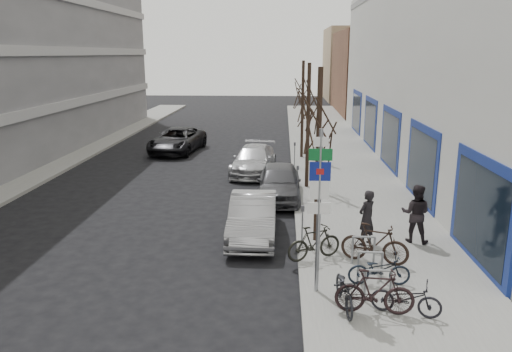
# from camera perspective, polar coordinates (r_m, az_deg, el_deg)

# --- Properties ---
(ground) EXTENTS (120.00, 120.00, 0.00)m
(ground) POSITION_cam_1_polar(r_m,az_deg,el_deg) (12.92, -4.10, -13.25)
(ground) COLOR black
(ground) RESTS_ON ground
(sidewalk_east) EXTENTS (5.00, 70.00, 0.15)m
(sidewalk_east) POSITION_cam_1_polar(r_m,az_deg,el_deg) (22.38, 10.65, -1.42)
(sidewalk_east) COLOR slate
(sidewalk_east) RESTS_ON ground
(sidewalk_west) EXTENTS (3.00, 70.00, 0.15)m
(sidewalk_west) POSITION_cam_1_polar(r_m,az_deg,el_deg) (25.47, -26.45, -0.80)
(sidewalk_west) COLOR slate
(sidewalk_west) RESTS_ON ground
(brick_building_far) EXTENTS (12.00, 14.00, 8.00)m
(brick_building_far) POSITION_cam_1_polar(r_m,az_deg,el_deg) (52.71, 15.99, 11.30)
(brick_building_far) COLOR brown
(brick_building_far) RESTS_ON ground
(tan_building_far) EXTENTS (13.00, 12.00, 9.00)m
(tan_building_far) POSITION_cam_1_polar(r_m,az_deg,el_deg) (67.49, 13.64, 12.31)
(tan_building_far) COLOR #937A5B
(tan_building_far) RESTS_ON ground
(highway_sign_pole) EXTENTS (0.55, 0.10, 4.20)m
(highway_sign_pole) POSITION_cam_1_polar(r_m,az_deg,el_deg) (11.93, 7.22, -2.93)
(highway_sign_pole) COLOR gray
(highway_sign_pole) RESTS_ON ground
(bike_rack) EXTENTS (0.66, 2.26, 0.83)m
(bike_rack) POSITION_cam_1_polar(r_m,az_deg,el_deg) (13.29, 12.91, -9.65)
(bike_rack) COLOR gray
(bike_rack) RESTS_ON sidewalk_east
(tree_near) EXTENTS (1.80, 1.80, 5.50)m
(tree_near) POSITION_cam_1_polar(r_m,az_deg,el_deg) (15.05, 7.25, 6.97)
(tree_near) COLOR black
(tree_near) RESTS_ON ground
(tree_mid) EXTENTS (1.80, 1.80, 5.50)m
(tree_mid) POSITION_cam_1_polar(r_m,az_deg,el_deg) (21.51, 6.04, 9.04)
(tree_mid) COLOR black
(tree_mid) RESTS_ON ground
(tree_far) EXTENTS (1.80, 1.80, 5.50)m
(tree_far) POSITION_cam_1_polar(r_m,az_deg,el_deg) (27.98, 5.39, 10.16)
(tree_far) COLOR black
(tree_far) RESTS_ON ground
(meter_front) EXTENTS (0.10, 0.08, 1.27)m
(meter_front) POSITION_cam_1_polar(r_m,az_deg,el_deg) (15.25, 5.33, -5.20)
(meter_front) COLOR gray
(meter_front) RESTS_ON sidewalk_east
(meter_mid) EXTENTS (0.10, 0.08, 1.27)m
(meter_mid) POSITION_cam_1_polar(r_m,az_deg,el_deg) (20.53, 4.77, -0.19)
(meter_mid) COLOR gray
(meter_mid) RESTS_ON sidewalk_east
(meter_back) EXTENTS (0.10, 0.08, 1.27)m
(meter_back) POSITION_cam_1_polar(r_m,az_deg,el_deg) (25.90, 4.44, 2.77)
(meter_back) COLOR gray
(meter_back) RESTS_ON sidewalk_east
(bike_near_left) EXTENTS (0.67, 1.73, 1.03)m
(bike_near_left) POSITION_cam_1_polar(r_m,az_deg,el_deg) (11.90, 10.13, -12.38)
(bike_near_left) COLOR black
(bike_near_left) RESTS_ON sidewalk_east
(bike_near_right) EXTENTS (1.83, 0.68, 1.09)m
(bike_near_right) POSITION_cam_1_polar(r_m,az_deg,el_deg) (11.77, 13.42, -12.70)
(bike_near_right) COLOR black
(bike_near_right) RESTS_ON sidewalk_east
(bike_mid_curb) EXTENTS (1.58, 0.51, 0.96)m
(bike_mid_curb) POSITION_cam_1_polar(r_m,az_deg,el_deg) (13.18, 13.91, -10.06)
(bike_mid_curb) COLOR black
(bike_mid_curb) RESTS_ON sidewalk_east
(bike_mid_inner) EXTENTS (1.75, 1.20, 1.03)m
(bike_mid_inner) POSITION_cam_1_polar(r_m,az_deg,el_deg) (14.37, 6.67, -7.52)
(bike_mid_inner) COLOR black
(bike_mid_inner) RESTS_ON sidewalk_east
(bike_far_curb) EXTENTS (1.63, 0.89, 0.95)m
(bike_far_curb) POSITION_cam_1_polar(r_m,az_deg,el_deg) (11.95, 16.81, -12.88)
(bike_far_curb) COLOR black
(bike_far_curb) RESTS_ON sidewalk_east
(bike_far_inner) EXTENTS (1.99, 1.18, 1.16)m
(bike_far_inner) POSITION_cam_1_polar(r_m,az_deg,el_deg) (14.42, 13.42, -7.48)
(bike_far_inner) COLOR black
(bike_far_inner) RESTS_ON sidewalk_east
(parked_car_front) EXTENTS (1.51, 4.25, 1.40)m
(parked_car_front) POSITION_cam_1_polar(r_m,az_deg,el_deg) (16.27, -0.36, -4.71)
(parked_car_front) COLOR #95959A
(parked_car_front) RESTS_ON ground
(parked_car_mid) EXTENTS (1.78, 4.34, 1.47)m
(parked_car_mid) POSITION_cam_1_polar(r_m,az_deg,el_deg) (20.49, 2.67, -0.69)
(parked_car_mid) COLOR #48484D
(parked_car_mid) RESTS_ON ground
(parked_car_back) EXTENTS (2.36, 4.85, 1.36)m
(parked_car_back) POSITION_cam_1_polar(r_m,az_deg,el_deg) (24.98, -0.26, 1.84)
(parked_car_back) COLOR #AFB0B4
(parked_car_back) RESTS_ON ground
(lane_car) EXTENTS (3.08, 5.55, 1.47)m
(lane_car) POSITION_cam_1_polar(r_m,az_deg,el_deg) (30.79, -8.98, 4.07)
(lane_car) COLOR black
(lane_car) RESTS_ON ground
(pedestrian_near) EXTENTS (0.75, 0.72, 1.73)m
(pedestrian_near) POSITION_cam_1_polar(r_m,az_deg,el_deg) (15.60, 12.53, -4.67)
(pedestrian_near) COLOR black
(pedestrian_near) RESTS_ON sidewalk_east
(pedestrian_far) EXTENTS (0.80, 0.67, 1.86)m
(pedestrian_far) POSITION_cam_1_polar(r_m,az_deg,el_deg) (16.21, 17.78, -4.05)
(pedestrian_far) COLOR black
(pedestrian_far) RESTS_ON sidewalk_east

